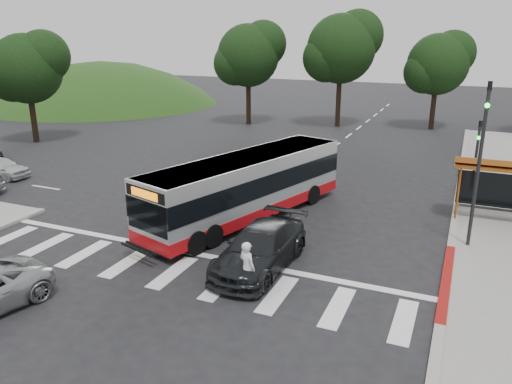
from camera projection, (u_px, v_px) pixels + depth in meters
The scene contains 17 objects.
ground at pixel (234, 225), 22.14m from camera, with size 140.00×140.00×0.00m, color black.
sidewalk_east at pixel (501, 202), 24.98m from camera, with size 4.00×40.00×0.12m, color gray.
curb_east at pixel (458, 197), 25.73m from camera, with size 0.30×40.00×0.15m, color #9E9991.
curb_east_red at pixel (446, 281), 16.98m from camera, with size 0.32×6.00×0.15m, color maroon.
hillside_nw at pixel (103, 103), 60.43m from camera, with size 44.00×44.00×10.00m, color #1C4616.
crosswalk_ladder at pixel (173, 272), 17.76m from camera, with size 18.00×2.60×0.01m, color silver.
bus_shelter at pixel (506, 172), 21.83m from camera, with size 4.20×1.60×2.86m.
traffic_signal_ne_tall at pixel (481, 152), 18.65m from camera, with size 0.18×0.37×6.50m.
traffic_signal_ne_short at pixel (477, 150), 25.20m from camera, with size 0.18×0.37×4.00m.
tree_north_a at pixel (342, 48), 43.57m from camera, with size 6.60×6.15×10.17m.
tree_north_b at pixel (439, 63), 42.69m from camera, with size 5.72×5.33×8.43m.
tree_north_c at pixel (249, 54), 45.02m from camera, with size 6.16×5.74×9.30m.
tree_west_a at pixel (28, 68), 37.47m from camera, with size 5.72×5.33×8.43m.
transit_bus at pixel (247, 188), 22.57m from camera, with size 2.43×11.21×2.90m, color #AAACAF, non-canonical shape.
pedestrian at pixel (247, 268), 16.13m from camera, with size 0.66×0.43×1.80m, color white.
dark_sedan at pixel (260, 248), 17.94m from camera, with size 2.12×5.22×1.51m, color black.
west_car_white at pixel (0, 167), 29.26m from camera, with size 1.44×3.59×1.22m, color silver.
Camera 1 is at (9.07, -18.57, 8.14)m, focal length 35.00 mm.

